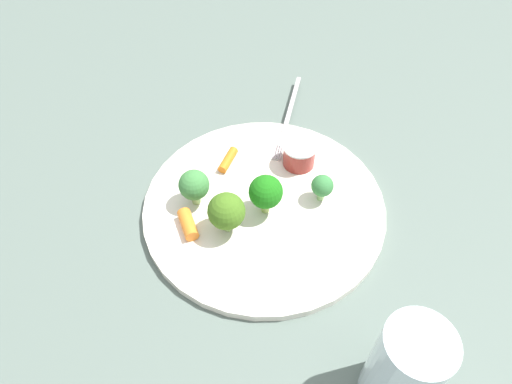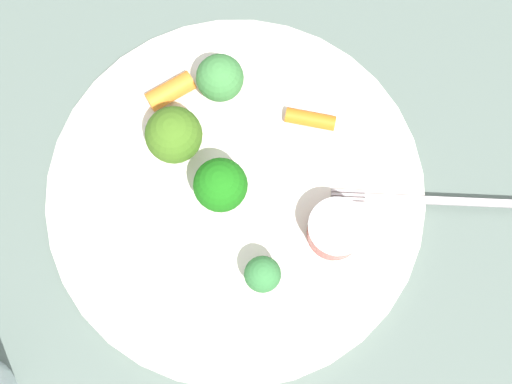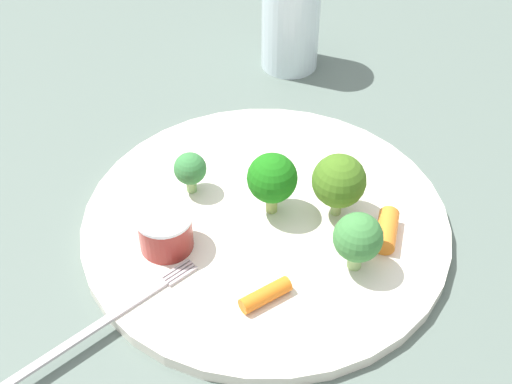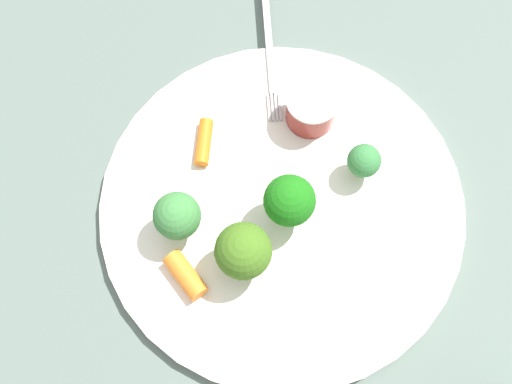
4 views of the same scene
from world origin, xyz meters
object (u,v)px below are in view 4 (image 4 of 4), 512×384
broccoli_floret_1 (294,199)px  carrot_stick_1 (186,275)px  broccoli_floret_0 (366,164)px  plate (282,206)px  broccoli_floret_2 (243,251)px  fork (268,33)px  sauce_cup (311,108)px  broccoli_floret_3 (177,216)px  carrot_stick_0 (204,142)px

broccoli_floret_1 → carrot_stick_1: broccoli_floret_1 is taller
carrot_stick_1 → broccoli_floret_0: bearing=98.0°
plate → broccoli_floret_1: bearing=20.0°
broccoli_floret_1 → broccoli_floret_2: broccoli_floret_2 is taller
broccoli_floret_0 → broccoli_floret_1: 0.07m
broccoli_floret_1 → fork: bearing=162.6°
broccoli_floret_0 → broccoli_floret_1: size_ratio=0.68×
broccoli_floret_1 → fork: size_ratio=0.32×
sauce_cup → broccoli_floret_3: (0.05, -0.15, 0.02)m
broccoli_floret_2 → sauce_cup: bearing=133.2°
broccoli_floret_0 → fork: bearing=-174.4°
sauce_cup → broccoli_floret_2: 0.15m
broccoli_floret_1 → carrot_stick_0: 0.11m
fork → broccoli_floret_2: bearing=-28.9°
sauce_cup → fork: size_ratio=0.25×
broccoli_floret_0 → broccoli_floret_1: bearing=-83.5°
broccoli_floret_3 → plate: bearing=80.8°
carrot_stick_1 → fork: bearing=140.3°
plate → sauce_cup: size_ratio=6.80×
fork → sauce_cup: bearing=-0.6°
sauce_cup → fork: (-0.10, 0.00, -0.02)m
broccoli_floret_1 → carrot_stick_0: broccoli_floret_1 is taller
carrot_stick_0 → fork: carrot_stick_0 is taller
carrot_stick_0 → carrot_stick_1: carrot_stick_1 is taller
broccoli_floret_0 → broccoli_floret_2: (0.03, -0.13, 0.01)m
plate → carrot_stick_1: 0.10m
broccoli_floret_3 → broccoli_floret_2: bearing=37.2°
broccoli_floret_1 → broccoli_floret_3: bearing=-105.5°
plate → carrot_stick_1: size_ratio=7.65×
sauce_cup → carrot_stick_0: size_ratio=1.10×
plate → carrot_stick_0: 0.09m
broccoli_floret_1 → fork: 0.19m
broccoli_floret_1 → broccoli_floret_2: (0.02, -0.06, -0.00)m
plate → sauce_cup: bearing=139.2°
sauce_cup → carrot_stick_1: bearing=-59.0°
broccoli_floret_1 → broccoli_floret_3: (-0.03, -0.09, -0.00)m
plate → broccoli_floret_2: broccoli_floret_2 is taller
carrot_stick_0 → fork: (-0.08, 0.10, -0.00)m
sauce_cup → broccoli_floret_3: broccoli_floret_3 is taller
broccoli_floret_3 → carrot_stick_0: size_ratio=1.26×
plate → carrot_stick_0: bearing=-152.5°
broccoli_floret_2 → fork: 0.23m
broccoli_floret_1 → carrot_stick_1: (0.02, -0.10, -0.03)m
carrot_stick_0 → broccoli_floret_3: bearing=-36.1°
sauce_cup → broccoli_floret_2: broccoli_floret_2 is taller
broccoli_floret_2 → carrot_stick_1: (-0.01, -0.05, -0.03)m
plate → broccoli_floret_1: broccoli_floret_1 is taller
sauce_cup → broccoli_floret_2: bearing=-46.8°
broccoli_floret_3 → carrot_stick_0: (-0.06, 0.05, -0.03)m
broccoli_floret_0 → plate: bearing=-92.3°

